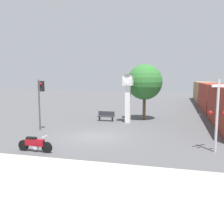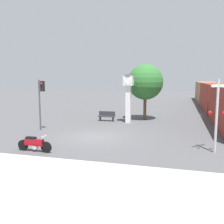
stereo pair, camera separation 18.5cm
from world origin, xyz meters
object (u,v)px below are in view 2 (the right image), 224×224
Objects in this scene: freight_train at (215,97)px; bench at (107,116)px; traffic_light at (41,96)px; street_tree at (145,82)px; railroad_crossing_signal at (217,113)px; clock_tower at (128,90)px; motorcycle at (34,144)px.

freight_train is 16.19m from bench.
traffic_light is 0.73× the size of street_tree.
traffic_light is at bearing -130.67° from freight_train.
railroad_crossing_signal is 2.52× the size of bench.
freight_train is (8.87, 12.12, -1.27)m from clock_tower.
street_tree is at bearing 71.92° from motorcycle.
bench is at bearing 136.48° from railroad_crossing_signal.
street_tree is 3.39× the size of bench.
street_tree is at bearing 26.86° from bench.
clock_tower is 0.12× the size of freight_train.
clock_tower is 10.25m from railroad_crossing_signal.
railroad_crossing_signal is at bearing -43.52° from bench.
railroad_crossing_signal reaches higher than motorcycle.
clock_tower is 2.81× the size of bench.
street_tree reaches higher than traffic_light.
freight_train reaches higher than bench.
motorcycle is at bearing -95.68° from bench.
traffic_light is (-2.66, 5.29, 2.29)m from motorcycle.
bench is (-3.42, -1.73, -3.20)m from street_tree.
street_tree is (7.14, 7.15, 0.95)m from traffic_light.
freight_train is (12.11, 22.48, 1.25)m from motorcycle.
clock_tower is at bearing -120.71° from street_tree.
clock_tower is at bearing 129.47° from railroad_crossing_signal.
clock_tower is at bearing -9.19° from bench.
bench is (-8.68, 8.24, -1.71)m from railroad_crossing_signal.
railroad_crossing_signal reaches higher than freight_train.
traffic_light is 0.98× the size of railroad_crossing_signal.
bench is (3.72, 5.42, -2.25)m from traffic_light.
railroad_crossing_signal is (9.74, 2.47, 1.75)m from motorcycle.
traffic_light is (-5.90, -5.07, -0.23)m from clock_tower.
motorcycle is 1.32× the size of bench.
motorcycle is at bearing -118.32° from freight_train.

